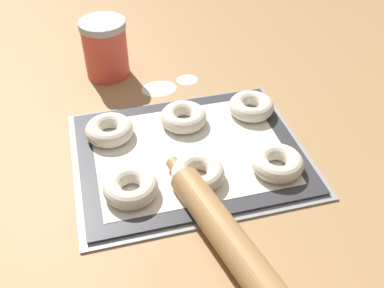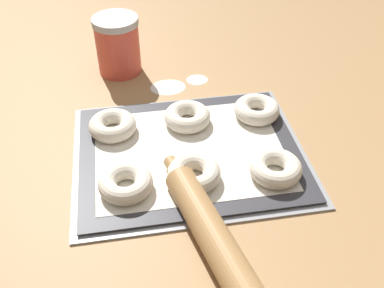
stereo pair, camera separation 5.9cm
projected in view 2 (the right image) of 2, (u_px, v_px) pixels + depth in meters
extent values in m
plane|color=#A87F51|center=(190.00, 155.00, 0.89)|extent=(2.80, 2.80, 0.00)
cube|color=#93969B|center=(192.00, 153.00, 0.89)|extent=(0.45, 0.37, 0.01)
cube|color=#333338|center=(192.00, 151.00, 0.88)|extent=(0.43, 0.34, 0.00)
cube|color=silver|center=(192.00, 151.00, 0.88)|extent=(0.37, 0.28, 0.00)
torus|color=silver|center=(126.00, 183.00, 0.79)|extent=(0.10, 0.10, 0.03)
torus|color=silver|center=(194.00, 173.00, 0.81)|extent=(0.10, 0.10, 0.03)
torus|color=silver|center=(275.00, 168.00, 0.82)|extent=(0.10, 0.10, 0.03)
torus|color=silver|center=(113.00, 125.00, 0.91)|extent=(0.10, 0.10, 0.03)
torus|color=silver|center=(187.00, 117.00, 0.94)|extent=(0.10, 0.10, 0.03)
torus|color=silver|center=(257.00, 110.00, 0.96)|extent=(0.10, 0.10, 0.03)
cylinder|color=#DB4C3D|center=(118.00, 48.00, 1.09)|extent=(0.10, 0.10, 0.12)
cylinder|color=#B2B2B7|center=(115.00, 21.00, 1.04)|extent=(0.11, 0.11, 0.02)
cylinder|color=#AD7F4C|center=(224.00, 256.00, 0.67)|extent=(0.14, 0.36, 0.05)
cylinder|color=#AD7F4C|center=(175.00, 169.00, 0.82)|extent=(0.04, 0.05, 0.02)
ellipsoid|color=white|center=(197.00, 79.00, 1.10)|extent=(0.05, 0.05, 0.00)
ellipsoid|color=white|center=(168.00, 87.00, 1.07)|extent=(0.08, 0.07, 0.00)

